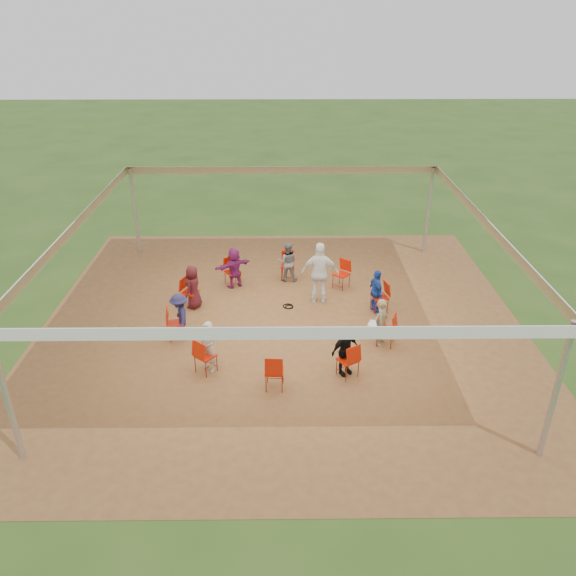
{
  "coord_description": "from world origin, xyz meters",
  "views": [
    {
      "loc": [
        0.03,
        -13.2,
        7.84
      ],
      "look_at": [
        0.16,
        0.3,
        0.96
      ],
      "focal_mm": 35.0,
      "sensor_mm": 36.0,
      "label": 1
    }
  ],
  "objects_px": {
    "person_seated_3": "(234,268)",
    "laptop": "(376,322)",
    "chair_6": "(176,324)",
    "person_seated_4": "(193,287)",
    "chair_9": "(348,360)",
    "chair_0": "(386,329)",
    "person_seated_0": "(382,322)",
    "chair_8": "(275,371)",
    "chair_2": "(341,274)",
    "chair_3": "(288,266)",
    "chair_1": "(380,297)",
    "person_seated_1": "(376,291)",
    "person_seated_7": "(345,350)",
    "chair_7": "(205,356)",
    "person_seated_2": "(288,262)",
    "standing_person": "(320,273)",
    "person_seated_5": "(180,317)",
    "chair_5": "(190,292)",
    "person_seated_6": "(209,347)",
    "chair_4": "(233,272)",
    "cable_coil": "(288,306)"
  },
  "relations": [
    {
      "from": "person_seated_1",
      "to": "person_seated_5",
      "type": "height_order",
      "value": "same"
    },
    {
      "from": "chair_0",
      "to": "chair_5",
      "type": "distance_m",
      "value": 5.67
    },
    {
      "from": "chair_5",
      "to": "person_seated_7",
      "type": "xyz_separation_m",
      "value": [
        4.1,
        -3.33,
        0.19
      ]
    },
    {
      "from": "chair_6",
      "to": "person_seated_1",
      "type": "xyz_separation_m",
      "value": [
        5.38,
        1.39,
        0.19
      ]
    },
    {
      "from": "chair_6",
      "to": "person_seated_2",
      "type": "xyz_separation_m",
      "value": [
        2.91,
        3.42,
        0.19
      ]
    },
    {
      "from": "chair_8",
      "to": "chair_2",
      "type": "bearing_deg",
      "value": 72.0
    },
    {
      "from": "chair_0",
      "to": "person_seated_0",
      "type": "height_order",
      "value": "person_seated_0"
    },
    {
      "from": "chair_6",
      "to": "chair_4",
      "type": "bearing_deg",
      "value": 144.0
    },
    {
      "from": "chair_9",
      "to": "person_seated_4",
      "type": "height_order",
      "value": "person_seated_4"
    },
    {
      "from": "person_seated_1",
      "to": "person_seated_2",
      "type": "xyz_separation_m",
      "value": [
        -2.46,
        2.03,
        0.0
      ]
    },
    {
      "from": "chair_7",
      "to": "chair_9",
      "type": "relative_size",
      "value": 1.0
    },
    {
      "from": "chair_7",
      "to": "chair_0",
      "type": "bearing_deg",
      "value": 54.0
    },
    {
      "from": "chair_3",
      "to": "chair_7",
      "type": "height_order",
      "value": "same"
    },
    {
      "from": "chair_6",
      "to": "chair_9",
      "type": "distance_m",
      "value": 4.59
    },
    {
      "from": "person_seated_2",
      "to": "chair_5",
      "type": "bearing_deg",
      "value": 34.3
    },
    {
      "from": "chair_9",
      "to": "laptop",
      "type": "relative_size",
      "value": 2.17
    },
    {
      "from": "chair_1",
      "to": "chair_8",
      "type": "height_order",
      "value": "same"
    },
    {
      "from": "person_seated_4",
      "to": "laptop",
      "type": "xyz_separation_m",
      "value": [
        4.91,
        -1.94,
        -0.03
      ]
    },
    {
      "from": "chair_3",
      "to": "person_seated_0",
      "type": "height_order",
      "value": "person_seated_0"
    },
    {
      "from": "chair_7",
      "to": "person_seated_6",
      "type": "relative_size",
      "value": 0.71
    },
    {
      "from": "person_seated_7",
      "to": "chair_9",
      "type": "bearing_deg",
      "value": -90.0
    },
    {
      "from": "chair_3",
      "to": "chair_7",
      "type": "distance_m",
      "value": 5.39
    },
    {
      "from": "chair_0",
      "to": "chair_6",
      "type": "height_order",
      "value": "same"
    },
    {
      "from": "chair_0",
      "to": "laptop",
      "type": "xyz_separation_m",
      "value": [
        -0.26,
        0.1,
        0.16
      ]
    },
    {
      "from": "person_seated_5",
      "to": "chair_1",
      "type": "bearing_deg",
      "value": 90.0
    },
    {
      "from": "chair_2",
      "to": "person_seated_7",
      "type": "distance_m",
      "value": 4.5
    },
    {
      "from": "person_seated_5",
      "to": "laptop",
      "type": "distance_m",
      "value": 5.02
    },
    {
      "from": "chair_7",
      "to": "person_seated_6",
      "type": "xyz_separation_m",
      "value": [
        0.08,
        0.09,
        0.19
      ]
    },
    {
      "from": "chair_4",
      "to": "chair_7",
      "type": "bearing_deg",
      "value": 54.0
    },
    {
      "from": "chair_7",
      "to": "cable_coil",
      "type": "distance_m",
      "value": 3.75
    },
    {
      "from": "chair_7",
      "to": "person_seated_6",
      "type": "distance_m",
      "value": 0.23
    },
    {
      "from": "chair_2",
      "to": "person_seated_2",
      "type": "bearing_deg",
      "value": 21.81
    },
    {
      "from": "chair_6",
      "to": "person_seated_5",
      "type": "bearing_deg",
      "value": 90.0
    },
    {
      "from": "person_seated_3",
      "to": "laptop",
      "type": "xyz_separation_m",
      "value": [
        3.84,
        -3.23,
        -0.03
      ]
    },
    {
      "from": "chair_2",
      "to": "person_seated_2",
      "type": "xyz_separation_m",
      "value": [
        -1.64,
        0.52,
        0.19
      ]
    },
    {
      "from": "cable_coil",
      "to": "person_seated_1",
      "type": "bearing_deg",
      "value": -6.66
    },
    {
      "from": "chair_0",
      "to": "person_seated_1",
      "type": "height_order",
      "value": "person_seated_1"
    },
    {
      "from": "chair_1",
      "to": "chair_3",
      "type": "height_order",
      "value": "same"
    },
    {
      "from": "chair_3",
      "to": "standing_person",
      "type": "bearing_deg",
      "value": 124.2
    },
    {
      "from": "chair_2",
      "to": "chair_9",
      "type": "height_order",
      "value": "same"
    },
    {
      "from": "chair_2",
      "to": "person_seated_2",
      "type": "relative_size",
      "value": 0.71
    },
    {
      "from": "chair_0",
      "to": "person_seated_1",
      "type": "distance_m",
      "value": 1.73
    },
    {
      "from": "person_seated_3",
      "to": "person_seated_4",
      "type": "relative_size",
      "value": 1.0
    },
    {
      "from": "chair_6",
      "to": "person_seated_4",
      "type": "distance_m",
      "value": 1.73
    },
    {
      "from": "person_seated_3",
      "to": "person_seated_7",
      "type": "relative_size",
      "value": 1.0
    },
    {
      "from": "chair_3",
      "to": "person_seated_6",
      "type": "distance_m",
      "value": 5.28
    },
    {
      "from": "chair_4",
      "to": "laptop",
      "type": "height_order",
      "value": "chair_4"
    },
    {
      "from": "chair_4",
      "to": "cable_coil",
      "type": "height_order",
      "value": "chair_4"
    },
    {
      "from": "chair_1",
      "to": "person_seated_1",
      "type": "bearing_deg",
      "value": 90.0
    },
    {
      "from": "chair_7",
      "to": "chair_3",
      "type": "bearing_deg",
      "value": 108.0
    }
  ]
}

